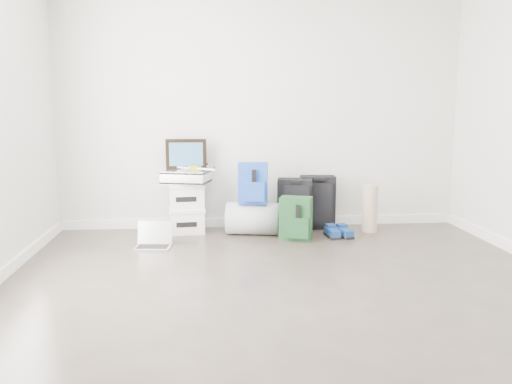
{
  "coord_description": "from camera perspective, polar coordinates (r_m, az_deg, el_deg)",
  "views": [
    {
      "loc": [
        -0.6,
        -3.57,
        1.39
      ],
      "look_at": [
        -0.11,
        1.9,
        0.49
      ],
      "focal_mm": 38.0,
      "sensor_mm": 36.0,
      "label": 1
    }
  ],
  "objects": [
    {
      "name": "shoes",
      "position": [
        5.79,
        8.62,
        -4.28
      ],
      "size": [
        0.28,
        0.29,
        0.09
      ],
      "rotation": [
        0.0,
        0.0,
        0.19
      ],
      "color": "black",
      "rests_on": "ground"
    },
    {
      "name": "ground",
      "position": [
        3.88,
        4.21,
        -11.74
      ],
      "size": [
        5.0,
        5.0,
        0.0
      ],
      "primitive_type": "plane",
      "color": "#322C24",
      "rests_on": "ground"
    },
    {
      "name": "room_envelope",
      "position": [
        3.66,
        4.49,
        14.47
      ],
      "size": [
        4.52,
        5.02,
        2.71
      ],
      "color": "silver",
      "rests_on": "ground"
    },
    {
      "name": "green_backpack",
      "position": [
        5.59,
        4.23,
        -2.89
      ],
      "size": [
        0.36,
        0.32,
        0.45
      ],
      "rotation": [
        0.0,
        0.0,
        -0.34
      ],
      "color": "black",
      "rests_on": "ground"
    },
    {
      "name": "laptop",
      "position": [
        5.43,
        -10.71,
        -5.1
      ],
      "size": [
        0.37,
        0.28,
        0.24
      ],
      "rotation": [
        0.0,
        0.0,
        -0.11
      ],
      "color": "silver",
      "rests_on": "ground"
    },
    {
      "name": "boxes_stack",
      "position": [
        5.93,
        -7.29,
        -1.65
      ],
      "size": [
        0.41,
        0.34,
        0.55
      ],
      "rotation": [
        0.0,
        0.0,
        0.08
      ],
      "color": "white",
      "rests_on": "ground"
    },
    {
      "name": "drone",
      "position": [
        5.84,
        -6.6,
        2.5
      ],
      "size": [
        0.47,
        0.47,
        0.05
      ],
      "rotation": [
        0.0,
        0.0,
        0.2
      ],
      "color": "gold",
      "rests_on": "briefcase"
    },
    {
      "name": "duffel_bag",
      "position": [
        5.82,
        -0.33,
        -2.81
      ],
      "size": [
        0.61,
        0.45,
        0.34
      ],
      "primitive_type": "cylinder",
      "rotation": [
        0.0,
        1.57,
        -0.19
      ],
      "color": "gray",
      "rests_on": "ground"
    },
    {
      "name": "blue_backpack",
      "position": [
        5.72,
        -0.31,
        0.85
      ],
      "size": [
        0.33,
        0.26,
        0.43
      ],
      "rotation": [
        0.0,
        0.0,
        -0.14
      ],
      "color": "#1A32AA",
      "rests_on": "duffel_bag"
    },
    {
      "name": "rolled_rug",
      "position": [
        6.05,
        11.9,
        -1.73
      ],
      "size": [
        0.17,
        0.17,
        0.51
      ],
      "primitive_type": "cylinder",
      "color": "tan",
      "rests_on": "ground"
    },
    {
      "name": "carry_on",
      "position": [
        6.13,
        6.52,
        -1.08
      ],
      "size": [
        0.39,
        0.27,
        0.59
      ],
      "rotation": [
        0.0,
        0.0,
        -0.06
      ],
      "color": "black",
      "rests_on": "ground"
    },
    {
      "name": "briefcase",
      "position": [
        5.87,
        -7.36,
        1.61
      ],
      "size": [
        0.55,
        0.46,
        0.14
      ],
      "primitive_type": "cube",
      "rotation": [
        0.0,
        0.0,
        -0.27
      ],
      "color": "#B2B2B7",
      "rests_on": "boxes_stack"
    },
    {
      "name": "large_suitcase",
      "position": [
        5.97,
        4.09,
        -1.37
      ],
      "size": [
        0.41,
        0.3,
        0.58
      ],
      "rotation": [
        0.0,
        0.0,
        -0.17
      ],
      "color": "black",
      "rests_on": "ground"
    },
    {
      "name": "painting",
      "position": [
        5.95,
        -7.37,
        3.97
      ],
      "size": [
        0.44,
        0.04,
        0.33
      ],
      "rotation": [
        0.0,
        0.0,
        -0.02
      ],
      "color": "black",
      "rests_on": "briefcase"
    }
  ]
}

